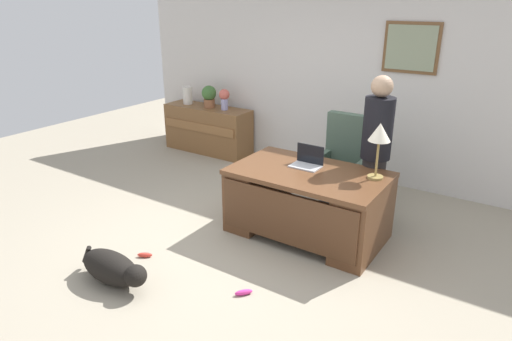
# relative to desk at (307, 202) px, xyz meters

# --- Properties ---
(ground_plane) EXTENTS (12.00, 12.00, 0.00)m
(ground_plane) POSITION_rel_desk_xyz_m (-0.51, -0.57, -0.40)
(ground_plane) COLOR #9E937F
(back_wall) EXTENTS (7.00, 0.16, 2.70)m
(back_wall) POSITION_rel_desk_xyz_m (-0.50, 2.02, 0.95)
(back_wall) COLOR silver
(back_wall) RESTS_ON ground_plane
(desk) EXTENTS (1.63, 0.99, 0.75)m
(desk) POSITION_rel_desk_xyz_m (0.00, 0.00, 0.00)
(desk) COLOR brown
(desk) RESTS_ON ground_plane
(credenza) EXTENTS (1.54, 0.50, 0.77)m
(credenza) POSITION_rel_desk_xyz_m (-2.74, 1.67, -0.02)
(credenza) COLOR brown
(credenza) RESTS_ON ground_plane
(armchair) EXTENTS (0.60, 0.59, 1.16)m
(armchair) POSITION_rel_desk_xyz_m (0.04, 0.89, 0.11)
(armchair) COLOR #475B4C
(armchair) RESTS_ON ground_plane
(person_standing) EXTENTS (0.32, 0.32, 1.72)m
(person_standing) POSITION_rel_desk_xyz_m (0.51, 0.60, 0.49)
(person_standing) COLOR #262323
(person_standing) RESTS_ON ground_plane
(dog_lying) EXTENTS (0.86, 0.30, 0.30)m
(dog_lying) POSITION_rel_desk_xyz_m (-1.04, -1.78, -0.25)
(dog_lying) COLOR black
(dog_lying) RESTS_ON ground_plane
(laptop) EXTENTS (0.32, 0.22, 0.22)m
(laptop) POSITION_rel_desk_xyz_m (-0.09, 0.16, 0.40)
(laptop) COLOR #B2B5BA
(laptop) RESTS_ON desk
(desk_lamp) EXTENTS (0.22, 0.22, 0.58)m
(desk_lamp) POSITION_rel_desk_xyz_m (0.65, 0.23, 0.79)
(desk_lamp) COLOR #9E8447
(desk_lamp) RESTS_ON desk
(vase_with_flowers) EXTENTS (0.17, 0.17, 0.34)m
(vase_with_flowers) POSITION_rel_desk_xyz_m (-2.38, 1.68, 0.57)
(vase_with_flowers) COLOR #9C9CCD
(vase_with_flowers) RESTS_ON credenza
(vase_empty) EXTENTS (0.16, 0.16, 0.29)m
(vase_empty) POSITION_rel_desk_xyz_m (-3.17, 1.68, 0.52)
(vase_empty) COLOR silver
(vase_empty) RESTS_ON credenza
(potted_plant) EXTENTS (0.24, 0.24, 0.36)m
(potted_plant) POSITION_rel_desk_xyz_m (-2.70, 1.68, 0.57)
(potted_plant) COLOR brown
(potted_plant) RESTS_ON credenza
(dog_toy_bone) EXTENTS (0.15, 0.12, 0.05)m
(dog_toy_bone) POSITION_rel_desk_xyz_m (-1.14, -1.32, -0.38)
(dog_toy_bone) COLOR #E53F33
(dog_toy_bone) RESTS_ON ground_plane
(dog_toy_plush) EXTENTS (0.14, 0.16, 0.05)m
(dog_toy_plush) POSITION_rel_desk_xyz_m (0.06, -1.27, -0.38)
(dog_toy_plush) COLOR #D8338C
(dog_toy_plush) RESTS_ON ground_plane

